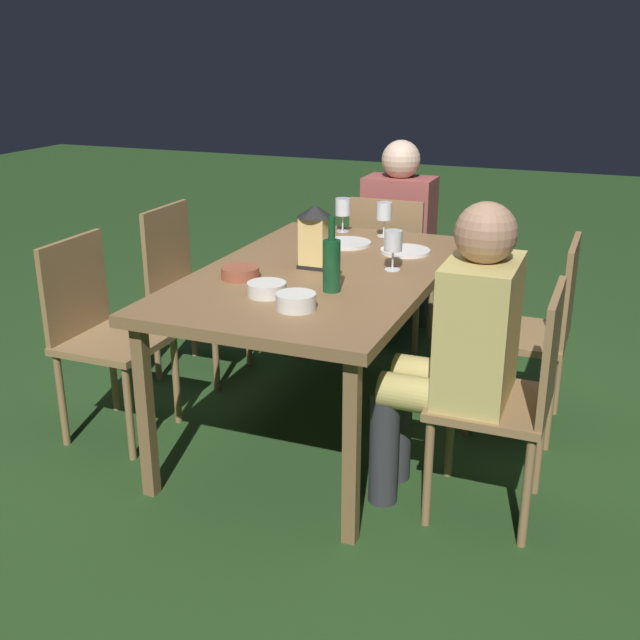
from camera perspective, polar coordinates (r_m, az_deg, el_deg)
ground_plane at (r=3.50m, az=0.00°, el=-8.01°), size 16.00×16.00×0.00m
dining_table at (r=3.24m, az=0.00°, el=2.76°), size 1.61×0.95×0.74m
chair_side_right_b at (r=2.78m, az=14.05°, el=-5.24°), size 0.42×0.40×0.87m
person_in_mustard at (r=2.75m, az=10.29°, el=-1.81°), size 0.38×0.47×1.15m
chair_side_right_a at (r=3.45m, az=15.82°, el=-0.43°), size 0.42×0.40×0.87m
chair_head_near at (r=4.25m, az=5.27°, el=4.05°), size 0.40×0.42×0.87m
person_in_rust at (r=4.40m, az=6.07°, el=6.60°), size 0.48×0.38×1.15m
chair_side_left_a at (r=3.98m, az=-9.73°, el=2.76°), size 0.42×0.40×0.87m
chair_side_left_b at (r=3.42m, az=-15.95°, el=-0.61°), size 0.42×0.40×0.87m
lantern_centerpiece at (r=3.24m, az=-0.37°, el=6.49°), size 0.15×0.15×0.27m
green_bottle_on_table at (r=2.92m, az=0.87°, el=4.20°), size 0.07×0.07×0.29m
wine_glass_a at (r=3.79m, az=4.79°, el=7.93°), size 0.08×0.08×0.17m
wine_glass_b at (r=3.21m, az=5.45°, el=5.72°), size 0.08×0.08×0.17m
wine_glass_c at (r=3.88m, az=1.70°, el=8.27°), size 0.08×0.08×0.17m
plate_a at (r=3.52m, az=6.34°, el=5.11°), size 0.23×0.23×0.01m
plate_b at (r=3.64m, az=1.97°, el=5.72°), size 0.23×0.23×0.01m
bowl_olives at (r=2.74m, az=-1.80°, el=1.44°), size 0.14×0.14×0.06m
bowl_bread at (r=2.89m, az=-3.97°, el=2.34°), size 0.15×0.15×0.05m
bowl_salad at (r=3.12m, az=-5.94°, el=3.54°), size 0.15×0.15×0.05m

